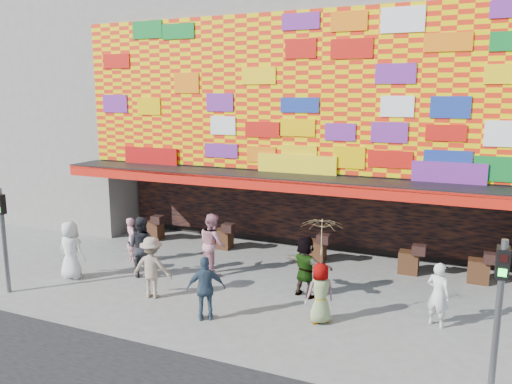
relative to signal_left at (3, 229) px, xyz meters
The scene contains 15 objects.
ground 6.64m from the signal_left, 13.61° to the left, with size 90.00×90.00×0.00m, color slate.
shop_building 11.98m from the signal_left, 57.35° to the left, with size 15.20×9.40×10.00m.
neighbor_left 12.40m from the signal_left, 125.59° to the left, with size 11.00×8.00×12.00m, color gray.
signal_left is the anchor object (origin of this frame).
signal_right 12.40m from the signal_left, ahead, with size 0.22×0.20×3.00m.
ped_a 2.04m from the signal_left, 61.59° to the left, with size 0.87×0.57×1.78m, color silver.
ped_b 4.05m from the signal_left, 66.05° to the left, with size 0.55×0.36×1.52m, color pink.
ped_c 3.84m from the signal_left, 43.80° to the left, with size 0.91×0.71×1.88m, color #222328.
ped_d 4.29m from the signal_left, 18.72° to the left, with size 1.11×0.64×1.71m, color gray.
ped_e 6.12m from the signal_left, ahead, with size 0.95×0.40×1.63m, color #35495D.
ped_f 8.43m from the signal_left, 21.58° to the left, with size 1.58×0.50×1.71m, color gray.
ped_g 8.85m from the signal_left, 10.87° to the left, with size 0.74×0.48×1.51m, color gray.
ped_h 11.61m from the signal_left, 12.96° to the left, with size 0.58×0.38×1.59m, color silver.
ped_i 5.93m from the signal_left, 38.64° to the left, with size 0.93×0.73×1.92m, color #C7818F.
parasol 8.78m from the signal_left, 10.87° to the left, with size 1.29×1.30×1.87m.
Camera 1 is at (5.53, -10.96, 5.48)m, focal length 35.00 mm.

